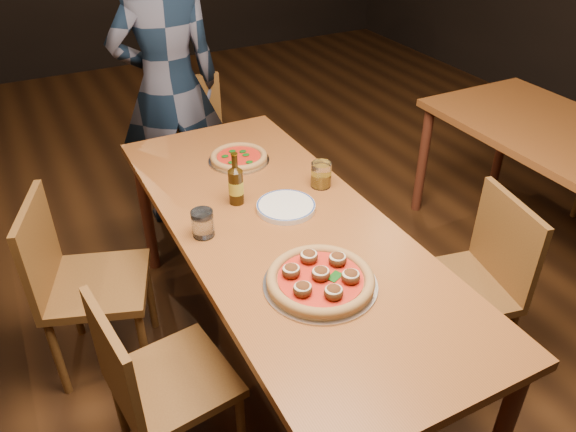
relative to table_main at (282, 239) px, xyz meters
name	(u,v)px	position (x,y,z in m)	size (l,w,h in m)	color
ground	(283,356)	(0.00, 0.00, -0.68)	(9.00, 9.00, 0.00)	black
table_main	(282,239)	(0.00, 0.00, 0.00)	(0.80, 2.00, 0.75)	brown
chair_main_nw	(173,380)	(-0.57, -0.26, -0.26)	(0.39, 0.39, 0.84)	brown
chair_main_sw	(97,283)	(-0.70, 0.36, -0.23)	(0.42, 0.42, 0.89)	brown
chair_main_e	(458,287)	(0.65, -0.36, -0.24)	(0.41, 0.41, 0.87)	brown
chair_end	(200,157)	(0.07, 1.22, -0.22)	(0.43, 0.43, 0.93)	brown
pizza_meatball	(320,279)	(-0.05, -0.39, 0.10)	(0.39, 0.39, 0.07)	#B7B7BF
pizza_margherita	(239,157)	(0.06, 0.57, 0.09)	(0.29, 0.29, 0.04)	#B7B7BF
plate_stack	(286,207)	(0.06, 0.09, 0.08)	(0.24, 0.24, 0.02)	white
beer_bottle	(236,186)	(-0.09, 0.23, 0.15)	(0.06, 0.06, 0.22)	black
water_glass	(203,223)	(-0.30, 0.08, 0.13)	(0.09, 0.09, 0.11)	white
amber_glass	(321,175)	(0.29, 0.19, 0.13)	(0.09, 0.09, 0.11)	#966711
diner	(169,88)	(-0.02, 1.40, 0.17)	(0.62, 0.41, 1.70)	black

